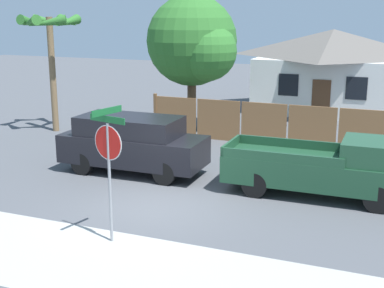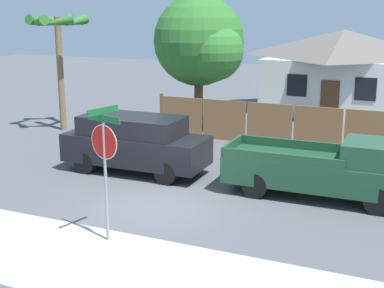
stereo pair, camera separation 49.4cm
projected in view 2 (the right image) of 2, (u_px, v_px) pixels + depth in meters
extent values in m
plane|color=#4C4F54|center=(154.00, 205.00, 14.99)|extent=(80.00, 80.00, 0.00)
cube|color=#A3A39E|center=(77.00, 258.00, 11.80)|extent=(36.00, 3.20, 0.01)
cube|color=brown|center=(182.00, 117.00, 23.07)|extent=(1.87, 0.06, 1.70)
cube|color=brown|center=(224.00, 120.00, 22.30)|extent=(1.87, 0.06, 1.70)
cube|color=brown|center=(269.00, 124.00, 21.53)|extent=(1.87, 0.06, 1.70)
cube|color=brown|center=(318.00, 128.00, 20.77)|extent=(1.87, 0.06, 1.70)
cube|color=brown|center=(370.00, 133.00, 20.00)|extent=(1.87, 0.06, 1.70)
cube|color=brown|center=(162.00, 114.00, 23.44)|extent=(0.12, 0.12, 1.80)
cube|color=white|center=(341.00, 84.00, 28.94)|extent=(7.33, 6.40, 2.87)
pyramid|color=#5B5651|center=(343.00, 43.00, 28.41)|extent=(7.92, 6.91, 1.46)
cube|color=black|center=(297.00, 85.00, 26.68)|extent=(1.00, 0.04, 1.10)
cube|color=black|center=(366.00, 89.00, 25.38)|extent=(1.00, 0.04, 1.10)
cube|color=brown|center=(329.00, 101.00, 26.20)|extent=(0.90, 0.04, 2.00)
cylinder|color=brown|center=(199.00, 102.00, 24.48)|extent=(0.40, 0.40, 2.48)
sphere|color=#2D6B28|center=(199.00, 41.00, 23.81)|extent=(4.03, 4.03, 4.03)
sphere|color=#31732C|center=(213.00, 51.00, 23.10)|extent=(2.62, 2.62, 2.62)
cylinder|color=brown|center=(61.00, 75.00, 23.83)|extent=(0.28, 0.28, 5.04)
cone|color=#2D6B28|center=(74.00, 23.00, 22.92)|extent=(0.44, 1.66, 0.69)
cone|color=#2D6B28|center=(76.00, 22.00, 23.78)|extent=(1.66, 1.21, 0.69)
cone|color=#2D6B28|center=(60.00, 22.00, 24.13)|extent=(1.66, 1.21, 0.69)
cone|color=#2D6B28|center=(41.00, 22.00, 23.62)|extent=(0.44, 1.66, 0.69)
cone|color=#2D6B28|center=(38.00, 23.00, 22.77)|extent=(1.66, 1.21, 0.69)
cone|color=#2D6B28|center=(54.00, 23.00, 22.42)|extent=(1.66, 1.21, 0.69)
cube|color=black|center=(136.00, 148.00, 17.88)|extent=(4.85, 1.94, 0.93)
cube|color=black|center=(132.00, 125.00, 17.73)|extent=(3.40, 1.77, 0.63)
cube|color=black|center=(176.00, 130.00, 17.12)|extent=(0.08, 1.65, 0.53)
cylinder|color=black|center=(187.00, 160.00, 18.15)|extent=(0.74, 0.22, 0.74)
cylinder|color=black|center=(166.00, 173.00, 16.67)|extent=(0.74, 0.22, 0.74)
cylinder|color=black|center=(111.00, 151.00, 19.30)|extent=(0.74, 0.22, 0.74)
cylinder|color=black|center=(85.00, 163.00, 17.82)|extent=(0.74, 0.22, 0.74)
cube|color=#1E472D|center=(320.00, 172.00, 15.48)|extent=(5.51, 1.94, 0.79)
cube|color=#1E472D|center=(377.00, 154.00, 14.73)|extent=(1.78, 1.74, 0.65)
cube|color=#1E472D|center=(296.00, 144.00, 16.50)|extent=(3.45, 0.13, 0.28)
cube|color=#1E472D|center=(282.00, 159.00, 14.91)|extent=(3.45, 0.13, 0.28)
cube|color=#1E472D|center=(232.00, 145.00, 16.38)|extent=(0.10, 1.78, 0.28)
cylinder|color=black|center=(383.00, 184.00, 15.66)|extent=(0.75, 0.22, 0.75)
cylinder|color=black|center=(378.00, 202.00, 14.19)|extent=(0.75, 0.22, 0.75)
cylinder|color=black|center=(270.00, 170.00, 16.96)|extent=(0.75, 0.22, 0.75)
cylinder|color=black|center=(255.00, 185.00, 15.49)|extent=(0.75, 0.22, 0.75)
cylinder|color=gray|center=(106.00, 183.00, 12.38)|extent=(0.07, 0.07, 2.84)
cylinder|color=red|center=(104.00, 142.00, 12.14)|extent=(0.76, 0.20, 0.77)
cylinder|color=white|center=(104.00, 142.00, 12.14)|extent=(0.80, 0.19, 0.82)
cube|color=#19602D|center=(103.00, 119.00, 12.01)|extent=(1.02, 0.25, 0.15)
cube|color=#19602D|center=(103.00, 111.00, 11.97)|extent=(0.23, 0.92, 0.15)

